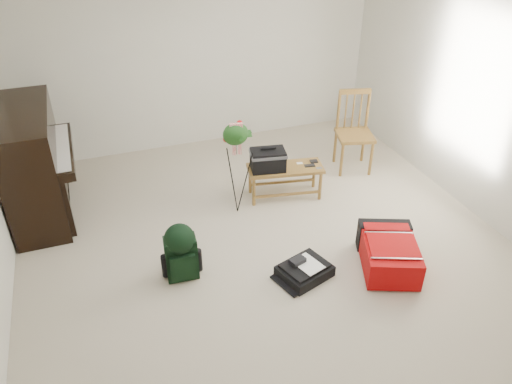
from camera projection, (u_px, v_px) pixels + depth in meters
name	position (u px, v px, depth m)	size (l,w,h in m)	color
floor	(270.00, 251.00, 5.22)	(5.00, 5.50, 0.01)	#B9AC94
ceiling	(274.00, 1.00, 3.88)	(5.00, 5.50, 0.01)	white
wall_back	(197.00, 57.00, 6.73)	(5.00, 0.04, 2.50)	silver
wall_right	(492.00, 108.00, 5.26)	(0.04, 5.50, 2.50)	silver
piano	(35.00, 166.00, 5.54)	(0.71, 1.50, 1.25)	black
bench	(274.00, 163.00, 5.82)	(0.94, 0.51, 0.69)	olive
dining_chair	(353.00, 133.00, 6.47)	(0.55, 0.55, 1.04)	olive
red_suitcase	(386.00, 250.00, 4.97)	(0.75, 0.91, 0.32)	#AF0709
black_duffel	(304.00, 270.00, 4.86)	(0.57, 0.51, 0.20)	black
green_backpack	(181.00, 250.00, 4.72)	(0.32, 0.29, 0.60)	black
flower_stand	(237.00, 169.00, 5.54)	(0.43, 0.43, 1.16)	black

